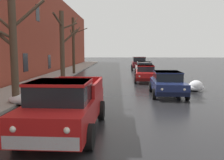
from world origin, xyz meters
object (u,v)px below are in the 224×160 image
object	(u,v)px
bare_tree_mid_block	(63,44)
sedan_red_parked_kerbside_mid	(145,73)
pickup_truck_red_approaching_near_lane	(66,106)
bare_tree_far_down_block	(74,44)
sedan_white_parked_far_down_block	(144,68)
suv_maroon_queued_behind_truck	(139,63)
bare_tree_second_along_sidewalk	(12,42)
sedan_darkblue_parked_kerbside_close	(167,83)

from	to	relation	value
bare_tree_mid_block	sedan_red_parked_kerbside_mid	xyz separation A→B (m)	(7.28, -0.72, -2.52)
pickup_truck_red_approaching_near_lane	bare_tree_mid_block	bearing A→B (deg)	103.06
bare_tree_mid_block	sedan_red_parked_kerbside_mid	world-z (taller)	bare_tree_mid_block
bare_tree_far_down_block	bare_tree_mid_block	bearing A→B (deg)	-89.63
sedan_white_parked_far_down_block	suv_maroon_queued_behind_truck	distance (m)	6.53
bare_tree_far_down_block	sedan_red_parked_kerbside_mid	bearing A→B (deg)	-41.00
bare_tree_second_along_sidewalk	pickup_truck_red_approaching_near_lane	distance (m)	5.63
pickup_truck_red_approaching_near_lane	sedan_red_parked_kerbside_mid	bearing A→B (deg)	73.16
sedan_darkblue_parked_kerbside_close	sedan_red_parked_kerbside_mid	xyz separation A→B (m)	(-0.58, 6.54, 0.00)
bare_tree_mid_block	pickup_truck_red_approaching_near_lane	bearing A→B (deg)	-76.94
sedan_darkblue_parked_kerbside_close	pickup_truck_red_approaching_near_lane	bearing A→B (deg)	-124.24
bare_tree_second_along_sidewalk	suv_maroon_queued_behind_truck	xyz separation A→B (m)	(7.94, 22.67, -2.05)
pickup_truck_red_approaching_near_lane	sedan_darkblue_parked_kerbside_close	size ratio (longest dim) A/B	1.22
bare_tree_far_down_block	sedan_red_parked_kerbside_mid	world-z (taller)	bare_tree_far_down_block
sedan_white_parked_far_down_block	bare_tree_mid_block	bearing A→B (deg)	-142.43
bare_tree_far_down_block	sedan_white_parked_far_down_block	xyz separation A→B (m)	(7.94, 0.44, -2.63)
bare_tree_second_along_sidewalk	suv_maroon_queued_behind_truck	world-z (taller)	bare_tree_second_along_sidewalk
bare_tree_second_along_sidewalk	bare_tree_far_down_block	world-z (taller)	bare_tree_far_down_block
bare_tree_far_down_block	sedan_darkblue_parked_kerbside_close	size ratio (longest dim) A/B	1.58
bare_tree_second_along_sidewalk	sedan_darkblue_parked_kerbside_close	size ratio (longest dim) A/B	1.37
bare_tree_second_along_sidewalk	sedan_darkblue_parked_kerbside_close	world-z (taller)	bare_tree_second_along_sidewalk
bare_tree_mid_block	bare_tree_far_down_block	bearing A→B (deg)	90.37
pickup_truck_red_approaching_near_lane	suv_maroon_queued_behind_truck	bearing A→B (deg)	80.25
bare_tree_mid_block	suv_maroon_queued_behind_truck	xyz separation A→B (m)	(7.83, 12.60, -2.28)
sedan_darkblue_parked_kerbside_close	suv_maroon_queued_behind_truck	distance (m)	19.86
bare_tree_mid_block	bare_tree_second_along_sidewalk	bearing A→B (deg)	-90.64
bare_tree_far_down_block	pickup_truck_red_approaching_near_lane	distance (m)	20.11
bare_tree_second_along_sidewalk	sedan_darkblue_parked_kerbside_close	xyz separation A→B (m)	(7.98, 2.81, -2.29)
sedan_darkblue_parked_kerbside_close	sedan_white_parked_far_down_block	distance (m)	13.33
sedan_white_parked_far_down_block	suv_maroon_queued_behind_truck	world-z (taller)	suv_maroon_queued_behind_truck
pickup_truck_red_approaching_near_lane	sedan_red_parked_kerbside_mid	size ratio (longest dim) A/B	1.14
sedan_darkblue_parked_kerbside_close	bare_tree_mid_block	bearing A→B (deg)	137.32
bare_tree_mid_block	sedan_white_parked_far_down_block	xyz separation A→B (m)	(7.90, 6.08, -2.52)
sedan_darkblue_parked_kerbside_close	suv_maroon_queued_behind_truck	size ratio (longest dim) A/B	0.96
pickup_truck_red_approaching_near_lane	sedan_white_parked_far_down_block	bearing A→B (deg)	76.99
pickup_truck_red_approaching_near_lane	sedan_white_parked_far_down_block	size ratio (longest dim) A/B	1.22
sedan_red_parked_kerbside_mid	bare_tree_second_along_sidewalk	bearing A→B (deg)	-128.36
bare_tree_second_along_sidewalk	bare_tree_far_down_block	size ratio (longest dim) A/B	0.87
bare_tree_second_along_sidewalk	sedan_red_parked_kerbside_mid	world-z (taller)	bare_tree_second_along_sidewalk
bare_tree_mid_block	sedan_red_parked_kerbside_mid	size ratio (longest dim) A/B	1.38
suv_maroon_queued_behind_truck	bare_tree_mid_block	bearing A→B (deg)	-121.85
bare_tree_mid_block	sedan_darkblue_parked_kerbside_close	bearing A→B (deg)	-42.68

